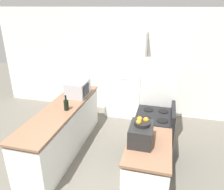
{
  "coord_description": "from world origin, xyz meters",
  "views": [
    {
      "loc": [
        0.95,
        -1.89,
        2.64
      ],
      "look_at": [
        0.0,
        1.84,
        1.05
      ],
      "focal_mm": 35.0,
      "sensor_mm": 36.0,
      "label": 1
    }
  ],
  "objects_px": {
    "refrigerator": "(158,102)",
    "microwave": "(78,89)",
    "pantry_cabinet": "(125,76)",
    "fruit_bowl": "(142,122)",
    "stove": "(153,138)",
    "toaster_oven": "(141,134)",
    "wine_bottle": "(66,105)"
  },
  "relations": [
    {
      "from": "stove",
      "to": "fruit_bowl",
      "type": "bearing_deg",
      "value": -99.4
    },
    {
      "from": "refrigerator",
      "to": "microwave",
      "type": "xyz_separation_m",
      "value": [
        -1.61,
        -0.27,
        0.24
      ]
    },
    {
      "from": "refrigerator",
      "to": "toaster_oven",
      "type": "height_order",
      "value": "refrigerator"
    },
    {
      "from": "pantry_cabinet",
      "to": "toaster_oven",
      "type": "relative_size",
      "value": 4.98
    },
    {
      "from": "stove",
      "to": "microwave",
      "type": "height_order",
      "value": "microwave"
    },
    {
      "from": "microwave",
      "to": "stove",
      "type": "bearing_deg",
      "value": -16.8
    },
    {
      "from": "stove",
      "to": "fruit_bowl",
      "type": "height_order",
      "value": "fruit_bowl"
    },
    {
      "from": "pantry_cabinet",
      "to": "refrigerator",
      "type": "distance_m",
      "value": 1.23
    },
    {
      "from": "refrigerator",
      "to": "microwave",
      "type": "height_order",
      "value": "refrigerator"
    },
    {
      "from": "refrigerator",
      "to": "microwave",
      "type": "distance_m",
      "value": 1.65
    },
    {
      "from": "wine_bottle",
      "to": "pantry_cabinet",
      "type": "bearing_deg",
      "value": 68.71
    },
    {
      "from": "stove",
      "to": "microwave",
      "type": "relative_size",
      "value": 2.19
    },
    {
      "from": "refrigerator",
      "to": "fruit_bowl",
      "type": "bearing_deg",
      "value": -95.35
    },
    {
      "from": "stove",
      "to": "fruit_bowl",
      "type": "xyz_separation_m",
      "value": [
        -0.14,
        -0.82,
        0.74
      ]
    },
    {
      "from": "refrigerator",
      "to": "toaster_oven",
      "type": "relative_size",
      "value": 3.95
    },
    {
      "from": "refrigerator",
      "to": "wine_bottle",
      "type": "height_order",
      "value": "refrigerator"
    },
    {
      "from": "pantry_cabinet",
      "to": "refrigerator",
      "type": "relative_size",
      "value": 1.26
    },
    {
      "from": "stove",
      "to": "microwave",
      "type": "bearing_deg",
      "value": 163.2
    },
    {
      "from": "stove",
      "to": "pantry_cabinet",
      "type": "bearing_deg",
      "value": 117.23
    },
    {
      "from": "pantry_cabinet",
      "to": "stove",
      "type": "bearing_deg",
      "value": -62.77
    },
    {
      "from": "stove",
      "to": "fruit_bowl",
      "type": "distance_m",
      "value": 1.12
    },
    {
      "from": "microwave",
      "to": "toaster_oven",
      "type": "xyz_separation_m",
      "value": [
        1.46,
        -1.32,
        -0.03
      ]
    },
    {
      "from": "refrigerator",
      "to": "fruit_bowl",
      "type": "height_order",
      "value": "refrigerator"
    },
    {
      "from": "pantry_cabinet",
      "to": "wine_bottle",
      "type": "distance_m",
      "value": 1.94
    },
    {
      "from": "fruit_bowl",
      "to": "pantry_cabinet",
      "type": "bearing_deg",
      "value": 105.93
    },
    {
      "from": "fruit_bowl",
      "to": "stove",
      "type": "bearing_deg",
      "value": 80.6
    },
    {
      "from": "pantry_cabinet",
      "to": "wine_bottle",
      "type": "xyz_separation_m",
      "value": [
        -0.71,
        -1.81,
        -0.03
      ]
    },
    {
      "from": "pantry_cabinet",
      "to": "stove",
      "type": "xyz_separation_m",
      "value": [
        0.83,
        -1.62,
        -0.58
      ]
    },
    {
      "from": "pantry_cabinet",
      "to": "toaster_oven",
      "type": "height_order",
      "value": "pantry_cabinet"
    },
    {
      "from": "microwave",
      "to": "fruit_bowl",
      "type": "bearing_deg",
      "value": -41.83
    },
    {
      "from": "toaster_oven",
      "to": "fruit_bowl",
      "type": "xyz_separation_m",
      "value": [
        0.0,
        0.02,
        0.17
      ]
    },
    {
      "from": "pantry_cabinet",
      "to": "fruit_bowl",
      "type": "bearing_deg",
      "value": -74.07
    }
  ]
}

